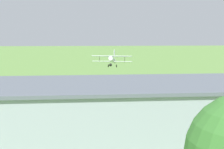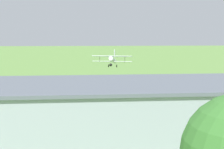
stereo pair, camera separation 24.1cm
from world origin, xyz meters
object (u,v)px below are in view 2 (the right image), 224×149
object	(u,v)px
car_white	(204,101)
person_watching_takeoff	(159,99)
biplane	(113,60)
person_by_parked_cars	(162,97)
person_at_fence_line	(119,97)
hangar	(114,111)

from	to	relation	value
car_white	person_watching_takeoff	bearing A→B (deg)	-18.46
biplane	car_white	bearing A→B (deg)	117.44
person_by_parked_cars	car_white	bearing A→B (deg)	146.91
biplane	person_by_parked_cars	distance (m)	22.74
biplane	car_white	distance (m)	28.71
car_white	person_by_parked_cars	xyz separation A→B (m)	(6.11, -3.98, 0.02)
person_by_parked_cars	person_at_fence_line	bearing A→B (deg)	-2.36
hangar	car_white	size ratio (longest dim) A/B	8.87
person_at_fence_line	person_by_parked_cars	xyz separation A→B (m)	(-7.29, 0.30, 0.05)
person_at_fence_line	person_by_parked_cars	bearing A→B (deg)	177.64
car_white	person_by_parked_cars	bearing A→B (deg)	-33.09
person_watching_takeoff	car_white	bearing A→B (deg)	161.54
car_white	person_watching_takeoff	world-z (taller)	car_white
biplane	person_at_fence_line	world-z (taller)	biplane
hangar	biplane	bearing A→B (deg)	-93.77
biplane	person_watching_takeoff	size ratio (longest dim) A/B	6.08
biplane	car_white	world-z (taller)	biplane
hangar	biplane	distance (m)	40.54
person_watching_takeoff	hangar	bearing A→B (deg)	63.22
hangar	person_watching_takeoff	bearing A→B (deg)	-116.78
car_white	person_at_fence_line	size ratio (longest dim) A/B	2.56
car_white	person_watching_takeoff	size ratio (longest dim) A/B	2.66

